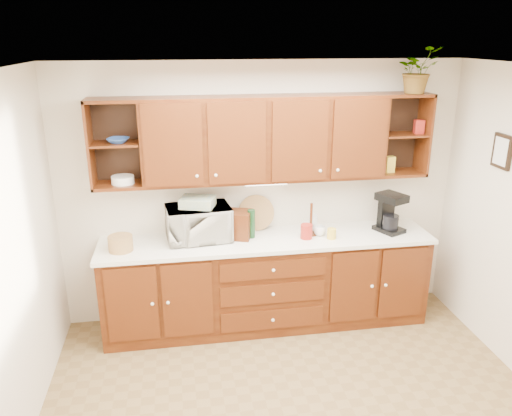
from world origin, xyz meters
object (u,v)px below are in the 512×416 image
object	(u,v)px
bread_box	(231,224)
coffee_maker	(389,213)
potted_plant	(417,70)
microwave	(198,223)

from	to	relation	value
bread_box	coffee_maker	size ratio (longest dim) A/B	0.96
coffee_maker	potted_plant	world-z (taller)	potted_plant
microwave	potted_plant	bearing A→B (deg)	-6.73
bread_box	microwave	bearing A→B (deg)	-159.52
microwave	potted_plant	xyz separation A→B (m)	(2.08, -0.00, 1.40)
potted_plant	microwave	bearing A→B (deg)	179.88
bread_box	coffee_maker	bearing A→B (deg)	15.16
microwave	potted_plant	distance (m)	2.51
microwave	coffee_maker	world-z (taller)	coffee_maker
coffee_maker	bread_box	bearing A→B (deg)	152.15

